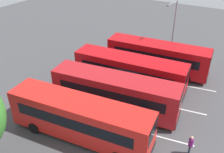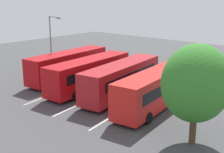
% 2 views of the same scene
% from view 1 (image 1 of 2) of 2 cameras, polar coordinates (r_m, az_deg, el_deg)
% --- Properties ---
extents(ground_plane, '(71.77, 71.77, 0.00)m').
position_cam_1_polar(ground_plane, '(23.23, 2.54, -4.52)').
color(ground_plane, '#424244').
extents(bus_far_left, '(10.95, 3.54, 3.16)m').
position_cam_1_polar(bus_far_left, '(18.18, -7.29, -9.44)').
color(bus_far_left, red).
rests_on(bus_far_left, ground).
extents(bus_center_left, '(10.97, 3.76, 3.16)m').
position_cam_1_polar(bus_center_left, '(20.70, 0.74, -3.56)').
color(bus_center_left, '#AD191E').
rests_on(bus_center_left, ground).
extents(bus_center_right, '(10.92, 3.31, 3.16)m').
position_cam_1_polar(bus_center_right, '(23.75, 4.13, 1.21)').
color(bus_center_right, '#B70C11').
rests_on(bus_center_right, ground).
extents(bus_far_right, '(10.92, 3.30, 3.16)m').
position_cam_1_polar(bus_far_right, '(27.03, 10.42, 4.59)').
color(bus_far_right, '#B70C11').
rests_on(bus_far_right, ground).
extents(pedestrian, '(0.33, 0.33, 1.61)m').
position_cam_1_polar(pedestrian, '(18.09, 17.62, -14.55)').
color(pedestrian, '#232833').
rests_on(pedestrian, ground).
extents(street_lamp, '(0.45, 2.31, 6.99)m').
position_cam_1_polar(street_lamp, '(28.93, 13.85, 10.94)').
color(street_lamp, gray).
rests_on(street_lamp, ground).
extents(lane_stripe_outer_left, '(14.77, 2.40, 0.01)m').
position_cam_1_polar(lane_stripe_outer_left, '(20.49, -2.88, -10.11)').
color(lane_stripe_outer_left, silver).
rests_on(lane_stripe_outer_left, ground).
extents(lane_stripe_inner_left, '(14.77, 2.40, 0.01)m').
position_cam_1_polar(lane_stripe_inner_left, '(23.23, 2.55, -4.51)').
color(lane_stripe_inner_left, silver).
rests_on(lane_stripe_inner_left, ground).
extents(lane_stripe_inner_right, '(14.77, 2.40, 0.01)m').
position_cam_1_polar(lane_stripe_inner_right, '(26.31, 6.70, -0.13)').
color(lane_stripe_inner_right, silver).
rests_on(lane_stripe_inner_right, ground).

